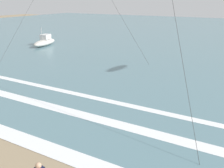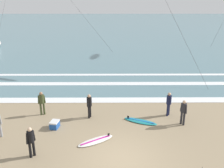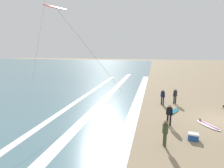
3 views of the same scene
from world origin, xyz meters
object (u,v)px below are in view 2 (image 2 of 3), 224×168
(surfer_left_far, at_px, (89,104))
(surfer_background_far, at_px, (183,110))
(surfboard_near_water, at_px, (96,141))
(cooler_box, at_px, (55,124))
(surfboard_left_pile, at_px, (140,121))
(surfer_mid_group, at_px, (31,139))
(surfer_foreground_main, at_px, (42,101))
(surfer_left_near, at_px, (169,102))

(surfer_left_far, height_order, surfer_background_far, same)
(surfboard_near_water, bearing_deg, surfer_background_far, 19.84)
(surfer_background_far, relative_size, cooler_box, 2.34)
(surfboard_left_pile, xyz_separation_m, surfboard_near_water, (-2.67, -2.20, 0.00))
(surfer_mid_group, xyz_separation_m, surfboard_near_water, (3.02, 1.29, -0.91))
(surfboard_left_pile, bearing_deg, surfer_mid_group, -148.47)
(surfer_foreground_main, distance_m, surfboard_near_water, 5.00)
(surfer_foreground_main, relative_size, surfboard_left_pile, 0.74)
(surfer_foreground_main, distance_m, surfboard_left_pile, 6.50)
(surfer_left_far, relative_size, surfboard_near_water, 0.76)
(surfer_foreground_main, bearing_deg, surfer_left_far, -8.03)
(surfer_foreground_main, height_order, cooler_box, surfer_foreground_main)
(surfer_left_far, distance_m, surfboard_left_pile, 3.39)
(surfer_foreground_main, bearing_deg, surfer_left_near, -1.11)
(surfer_left_far, relative_size, surfer_foreground_main, 1.00)
(surfer_left_far, height_order, surfboard_left_pile, surfer_left_far)
(surfer_left_far, distance_m, surfer_background_far, 5.81)
(surfer_left_far, bearing_deg, surfer_mid_group, -121.08)
(surfer_left_far, xyz_separation_m, cooler_box, (-1.98, -1.32, -0.74))
(surfer_foreground_main, xyz_separation_m, cooler_box, (1.16, -1.77, -0.74))
(surfer_left_far, xyz_separation_m, surfer_left_near, (5.12, 0.28, 0.00))
(surfer_mid_group, height_order, surfboard_left_pile, surfer_mid_group)
(surfer_left_near, distance_m, surfer_foreground_main, 8.26)
(surfer_background_far, relative_size, surfer_left_near, 1.00)
(surfer_left_near, bearing_deg, surfboard_left_pile, -154.67)
(surfboard_near_water, bearing_deg, surfboard_left_pile, 39.51)
(surfer_mid_group, bearing_deg, surfer_left_near, 30.04)
(surfer_left_near, distance_m, cooler_box, 7.32)
(surfer_background_far, distance_m, cooler_box, 7.75)
(surfer_left_far, relative_size, cooler_box, 2.34)
(surfer_background_far, distance_m, surfer_mid_group, 8.80)
(surfer_left_near, bearing_deg, surfer_foreground_main, 178.89)
(surfer_foreground_main, bearing_deg, surfboard_near_water, -41.61)
(surfer_foreground_main, xyz_separation_m, surfer_mid_group, (0.66, -4.56, 0.00))
(surfer_foreground_main, height_order, surfer_mid_group, same)
(surfer_left_far, bearing_deg, surfboard_left_pile, -11.00)
(surfer_foreground_main, xyz_separation_m, surfboard_left_pile, (6.34, -1.07, -0.91))
(surfer_mid_group, bearing_deg, surfer_left_far, 58.92)
(surfer_foreground_main, height_order, surfboard_left_pile, surfer_foreground_main)
(cooler_box, bearing_deg, surfboard_near_water, -30.75)
(surfer_mid_group, distance_m, cooler_box, 2.93)
(surfer_background_far, bearing_deg, surfer_foreground_main, 171.08)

